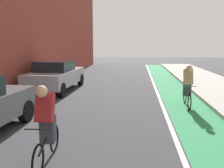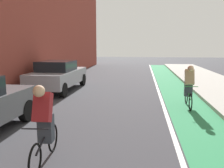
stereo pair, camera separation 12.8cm
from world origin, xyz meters
The scene contains 6 objects.
ground_plane centered at (0.00, 14.43, 0.00)m, with size 81.10×81.10×0.00m, color #38383D.
bike_lane_paint centered at (3.14, 16.43, 0.00)m, with size 1.60×36.86×0.00m, color #2D8451.
lane_divider_stripe centered at (2.24, 16.43, 0.00)m, with size 0.12×36.86×0.00m, color white.
parked_sedan_silver centered at (-2.89, 17.65, 0.79)m, with size 1.93×4.44×1.53m.
cyclist_mid centered at (-0.45, 10.15, 0.80)m, with size 0.48×1.65×1.58m.
cyclist_trailing centered at (3.14, 14.98, 0.84)m, with size 0.48×1.67×1.59m.
Camera 1 is at (1.30, 5.92, 2.29)m, focal length 38.17 mm.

